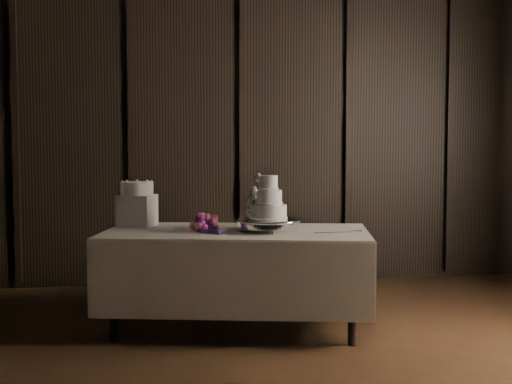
{
  "coord_description": "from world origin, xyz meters",
  "views": [
    {
      "loc": [
        -0.9,
        -3.66,
        1.43
      ],
      "look_at": [
        -0.12,
        1.66,
        1.05
      ],
      "focal_mm": 50.0,
      "sensor_mm": 36.0,
      "label": 1
    }
  ],
  "objects_px": {
    "display_table": "(236,275)",
    "wedding_cake": "(266,202)",
    "box_pedestal": "(137,211)",
    "bouquet": "(205,224)",
    "small_cake": "(137,188)",
    "cake_stand": "(268,225)"
  },
  "relations": [
    {
      "from": "display_table",
      "to": "wedding_cake",
      "type": "height_order",
      "value": "wedding_cake"
    },
    {
      "from": "wedding_cake",
      "to": "box_pedestal",
      "type": "relative_size",
      "value": 1.27
    },
    {
      "from": "wedding_cake",
      "to": "bouquet",
      "type": "relative_size",
      "value": 0.89
    },
    {
      "from": "bouquet",
      "to": "small_cake",
      "type": "bearing_deg",
      "value": 141.77
    },
    {
      "from": "box_pedestal",
      "to": "small_cake",
      "type": "distance_m",
      "value": 0.18
    },
    {
      "from": "display_table",
      "to": "cake_stand",
      "type": "height_order",
      "value": "cake_stand"
    },
    {
      "from": "cake_stand",
      "to": "wedding_cake",
      "type": "xyz_separation_m",
      "value": [
        -0.02,
        -0.01,
        0.18
      ]
    },
    {
      "from": "cake_stand",
      "to": "small_cake",
      "type": "distance_m",
      "value": 1.11
    },
    {
      "from": "wedding_cake",
      "to": "bouquet",
      "type": "distance_m",
      "value": 0.48
    },
    {
      "from": "wedding_cake",
      "to": "cake_stand",
      "type": "bearing_deg",
      "value": 34.14
    },
    {
      "from": "box_pedestal",
      "to": "bouquet",
      "type": "bearing_deg",
      "value": -38.23
    },
    {
      "from": "cake_stand",
      "to": "box_pedestal",
      "type": "distance_m",
      "value": 1.09
    },
    {
      "from": "cake_stand",
      "to": "wedding_cake",
      "type": "relative_size",
      "value": 1.47
    },
    {
      "from": "bouquet",
      "to": "box_pedestal",
      "type": "xyz_separation_m",
      "value": [
        -0.51,
        0.4,
        0.07
      ]
    },
    {
      "from": "display_table",
      "to": "wedding_cake",
      "type": "bearing_deg",
      "value": -15.15
    },
    {
      "from": "display_table",
      "to": "bouquet",
      "type": "xyz_separation_m",
      "value": [
        -0.24,
        -0.03,
        0.4
      ]
    },
    {
      "from": "cake_stand",
      "to": "small_cake",
      "type": "height_order",
      "value": "small_cake"
    },
    {
      "from": "box_pedestal",
      "to": "small_cake",
      "type": "relative_size",
      "value": 1.01
    },
    {
      "from": "cake_stand",
      "to": "box_pedestal",
      "type": "relative_size",
      "value": 1.86
    },
    {
      "from": "display_table",
      "to": "bouquet",
      "type": "bearing_deg",
      "value": -162.14
    },
    {
      "from": "wedding_cake",
      "to": "bouquet",
      "type": "xyz_separation_m",
      "value": [
        -0.44,
        0.08,
        -0.16
      ]
    },
    {
      "from": "box_pedestal",
      "to": "wedding_cake",
      "type": "bearing_deg",
      "value": -26.73
    }
  ]
}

